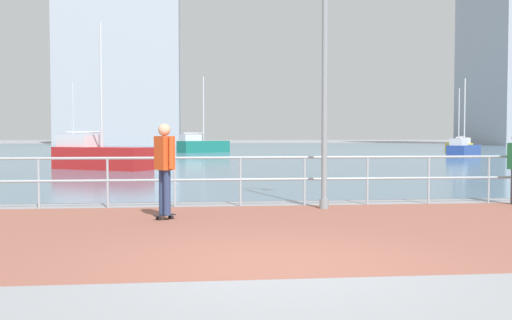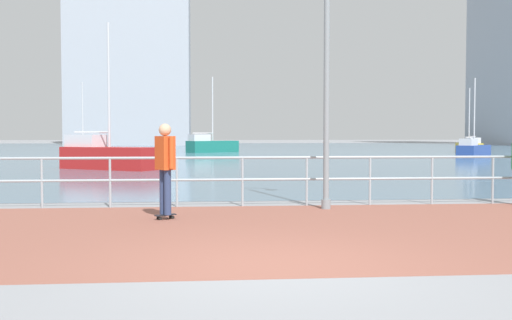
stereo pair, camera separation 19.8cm
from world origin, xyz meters
The scene contains 11 objects.
ground centered at (0.00, 40.00, 0.00)m, with size 220.00×220.00×0.00m, color gray.
brick_paving centered at (0.00, 2.65, 0.00)m, with size 28.00×6.48×0.01m, color #935647.
harbor_water centered at (0.00, 50.89, 0.00)m, with size 180.00×88.00×0.00m, color slate.
waterfront_railing centered at (0.00, 5.89, 0.74)m, with size 25.25×0.06×1.08m.
lamppost centered at (1.85, 5.35, 3.06)m, with size 0.78×0.48×5.52m.
skateboarder centered at (-1.53, 4.04, 1.05)m, with size 0.39×0.51×1.74m.
sailboat_yellow centered at (-9.59, 37.70, 0.51)m, with size 3.36×3.68×5.36m.
sailboat_navy centered at (17.14, 31.59, 0.51)m, with size 3.40×3.57×5.30m.
sailboat_teal centered at (-5.13, 19.97, 0.61)m, with size 4.63×3.65×6.44m.
sailboat_white centered at (-0.23, 43.98, 0.61)m, with size 4.57×3.75×6.42m.
sailboat_red centered at (21.00, 40.58, 0.51)m, with size 1.71×3.94×5.35m.
Camera 2 is at (-0.82, -6.86, 1.55)m, focal length 41.85 mm.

